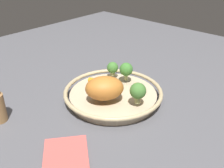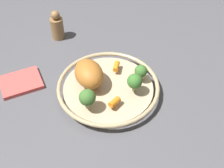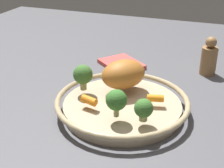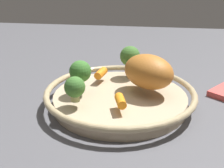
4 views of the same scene
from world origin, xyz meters
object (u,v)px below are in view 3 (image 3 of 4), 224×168
Objects in this scene: dish_towel at (121,64)px; broccoli_floret_mid at (144,109)px; serving_bowl at (122,105)px; roast_chicken_piece at (123,74)px; baby_carrot_center at (89,100)px; broccoli_floret_large at (83,75)px; baby_carrot_near_rim at (155,98)px; broccoli_floret_edge at (116,100)px; pepper_mill at (209,58)px.

broccoli_floret_mid is at bearing -64.65° from dish_towel.
serving_bowl is 2.47× the size of dish_towel.
serving_bowl is at bearing -73.89° from roast_chicken_piece.
baby_carrot_center is 0.58× the size of broccoli_floret_large.
broccoli_floret_large is at bearing 179.85° from baby_carrot_near_rim.
broccoli_floret_mid is at bearing 3.78° from broccoli_floret_edge.
baby_carrot_center is at bearing 169.67° from broccoli_floret_mid.
broccoli_floret_mid is 0.43m from pepper_mill.
pepper_mill reaches higher than broccoli_floret_mid.
broccoli_floret_mid is (0.15, -0.03, 0.02)m from baby_carrot_center.
pepper_mill is (0.25, 0.39, 0.00)m from baby_carrot_center.
serving_bowl is at bearing -119.20° from pepper_mill.
baby_carrot_near_rim reaches higher than dish_towel.
dish_towel is (-0.08, 0.23, -0.07)m from roast_chicken_piece.
broccoli_floret_edge is 0.41m from dish_towel.
serving_bowl is 0.09m from baby_carrot_center.
roast_chicken_piece is 1.78× the size of broccoli_floret_large.
pepper_mill reaches higher than baby_carrot_center.
dish_towel is at bearing 123.00° from baby_carrot_near_rim.
roast_chicken_piece is at bearing -127.03° from pepper_mill.
baby_carrot_center is at bearing -123.03° from pepper_mill.
roast_chicken_piece reaches higher than baby_carrot_near_rim.
roast_chicken_piece is at bearing 106.11° from serving_bowl.
roast_chicken_piece reaches higher than broccoli_floret_large.
baby_carrot_near_rim is 0.62× the size of broccoli_floret_edge.
baby_carrot_near_rim is at bearing 7.41° from serving_bowl.
broccoli_floret_edge is 0.53× the size of pepper_mill.
baby_carrot_near_rim is 0.12m from broccoli_floret_edge.
roast_chicken_piece is 3.00× the size of baby_carrot_near_rim.
pepper_mill is (0.17, 0.42, -0.03)m from broccoli_floret_edge.
baby_carrot_center is (-0.07, -0.06, 0.03)m from serving_bowl.
baby_carrot_near_rim is at bearing -57.00° from dish_towel.
baby_carrot_near_rim is at bearing -0.15° from broccoli_floret_large.
broccoli_floret_edge reaches higher than baby_carrot_center.
broccoli_floret_edge is (0.03, -0.15, 0.00)m from roast_chicken_piece.
baby_carrot_center is at bearing -112.54° from roast_chicken_piece.
dish_towel is at bearing 87.57° from broccoli_floret_large.
serving_bowl is at bearing 99.61° from broccoli_floret_edge.
roast_chicken_piece is 0.13m from baby_carrot_center.
serving_bowl is 0.09m from baby_carrot_near_rim.
pepper_mill is at bearing 60.80° from serving_bowl.
pepper_mill is (0.30, 0.32, -0.03)m from broccoli_floret_large.
dish_towel is (-0.18, 0.38, -0.07)m from broccoli_floret_mid.
broccoli_floret_large reaches higher than serving_bowl.
serving_bowl is 8.62× the size of baby_carrot_center.
baby_carrot_center is 0.32× the size of pepper_mill.
broccoli_floret_mid is at bearing -56.65° from roast_chicken_piece.
baby_carrot_near_rim is at bearing -107.59° from pepper_mill.
serving_bowl is at bearing 132.96° from broccoli_floret_mid.
pepper_mill is at bearing 67.92° from broccoli_floret_edge.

